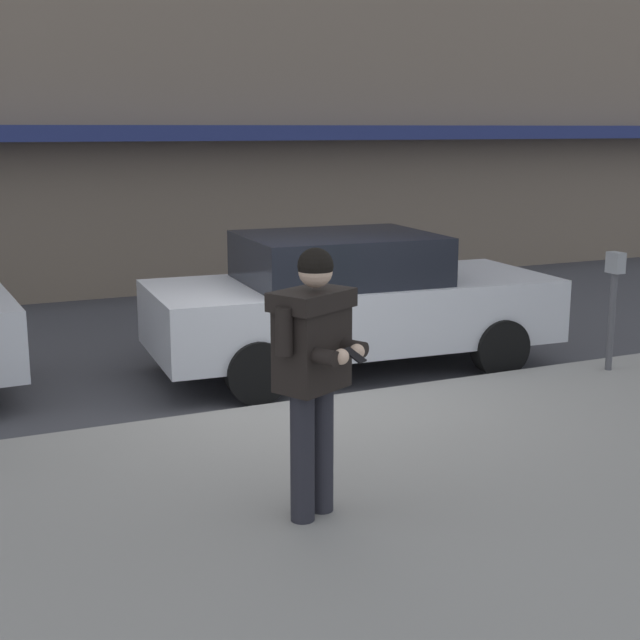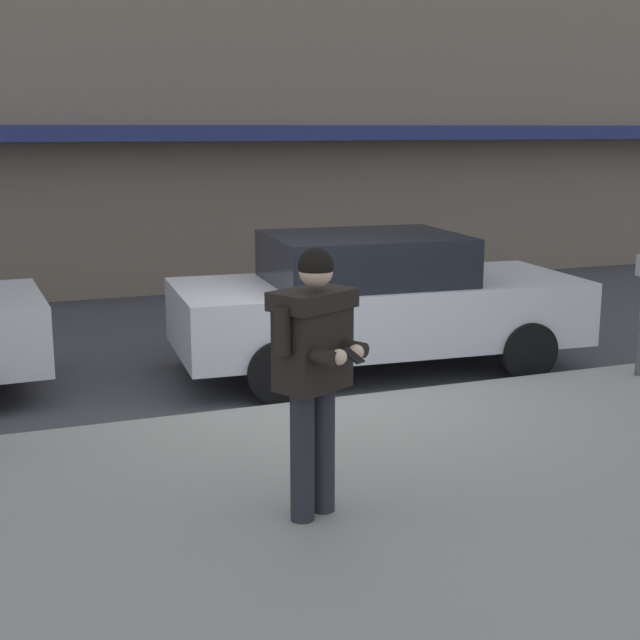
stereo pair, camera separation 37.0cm
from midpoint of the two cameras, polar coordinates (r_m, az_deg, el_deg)
name	(u,v)px [view 1 (the left image)]	position (r m, az deg, el deg)	size (l,w,h in m)	color
ground_plane	(294,407)	(8.77, -2.91, -5.60)	(80.00, 80.00, 0.00)	#3D3D42
sidewalk	(568,488)	(6.89, 14.11, -10.43)	(32.00, 5.30, 0.14)	gray
curb_paint_line	(381,393)	(9.21, 2.78, -4.71)	(28.00, 0.12, 0.01)	silver
parked_sedan_mid	(350,300)	(9.94, 0.84, 1.25)	(4.60, 2.14, 1.54)	silver
man_texting_on_phone	(313,355)	(5.73, -2.28, -2.24)	(0.62, 0.65, 1.81)	#23232B
parking_meter	(613,294)	(9.81, 17.25, 1.62)	(0.12, 0.18, 1.27)	#4C4C51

